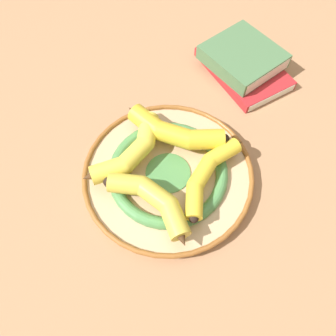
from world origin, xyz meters
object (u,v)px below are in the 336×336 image
at_px(banana_d, 208,173).
at_px(banana_c, 173,131).
at_px(banana_a, 153,200).
at_px(banana_b, 130,153).
at_px(book_stack, 244,62).
at_px(decorative_bowl, 168,174).

bearing_deg(banana_d, banana_c, -114.73).
height_order(banana_a, banana_c, banana_c).
relative_size(banana_a, banana_b, 0.98).
distance_m(banana_a, book_stack, 0.41).
bearing_deg(decorative_bowl, banana_a, -146.93).
relative_size(banana_a, banana_d, 1.02).
distance_m(banana_c, book_stack, 0.27).
bearing_deg(book_stack, banana_c, -66.11).
relative_size(banana_c, book_stack, 0.84).
xyz_separation_m(decorative_bowl, banana_a, (-0.06, -0.04, 0.04)).
relative_size(banana_c, banana_d, 1.04).
relative_size(decorative_bowl, banana_a, 1.74).
xyz_separation_m(banana_a, book_stack, (0.37, 0.16, -0.03)).
distance_m(decorative_bowl, banana_d, 0.08).
xyz_separation_m(decorative_bowl, banana_c, (0.05, 0.05, 0.04)).
height_order(banana_b, banana_d, banana_b).
xyz_separation_m(decorative_bowl, banana_d, (0.05, -0.06, 0.03)).
relative_size(banana_b, book_stack, 0.85).
distance_m(banana_b, book_stack, 0.36).
height_order(decorative_bowl, banana_d, banana_d).
bearing_deg(banana_c, decorative_bowl, -77.52).
bearing_deg(banana_a, banana_d, -113.00).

